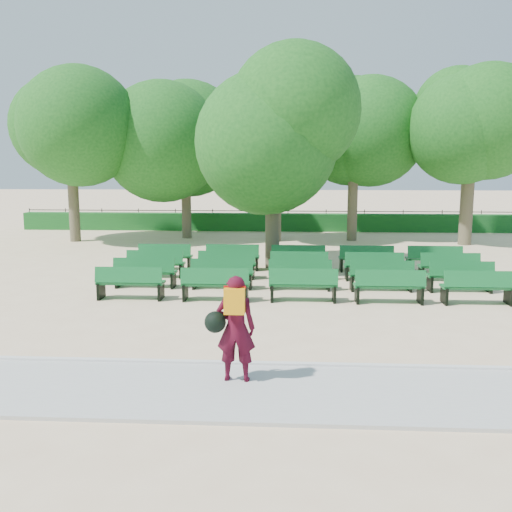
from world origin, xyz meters
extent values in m
plane|color=beige|center=(0.00, 0.00, 0.00)|extent=(120.00, 120.00, 0.00)
cube|color=#B3B5B0|center=(0.00, -7.40, 0.03)|extent=(30.00, 2.20, 0.06)
cube|color=silver|center=(0.00, -6.25, 0.05)|extent=(30.00, 0.12, 0.10)
cube|color=#185D20|center=(0.00, 14.00, 0.45)|extent=(26.00, 0.70, 0.90)
cube|color=#116229|center=(1.39, 0.73, 0.43)|extent=(1.76, 0.54, 0.06)
cube|color=#116229|center=(1.39, 0.53, 0.68)|extent=(1.74, 0.19, 0.41)
cylinder|color=brown|center=(0.51, 3.35, 1.59)|extent=(0.48, 0.48, 3.18)
ellipsoid|color=#1C5D1A|center=(0.51, 3.35, 4.48)|extent=(4.71, 4.71, 4.24)
imported|color=#3F0918|center=(0.24, -6.99, 0.91)|extent=(0.63, 0.42, 1.71)
cube|color=orange|center=(0.24, -7.18, 1.40)|extent=(0.32, 0.16, 0.40)
sphere|color=black|center=(-0.08, -7.05, 1.03)|extent=(0.34, 0.34, 0.34)
camera|label=1|loc=(1.07, -15.66, 3.50)|focal=40.00mm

